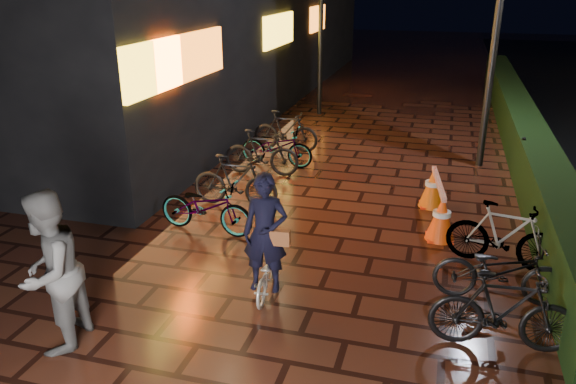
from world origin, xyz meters
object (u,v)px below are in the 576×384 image
(cyclist, at_px, (267,251))
(cart_assembly, at_px, (535,160))
(bystander_person, at_px, (50,272))
(traffic_barrier, at_px, (437,201))

(cyclist, bearing_deg, cart_assembly, 54.55)
(bystander_person, bearing_deg, cyclist, 124.59)
(traffic_barrier, distance_m, cart_assembly, 3.12)
(traffic_barrier, bearing_deg, cyclist, -124.21)
(cyclist, xyz_separation_m, traffic_barrier, (2.12, 3.12, -0.27))
(bystander_person, height_order, cart_assembly, bystander_person)
(bystander_person, distance_m, traffic_barrier, 6.40)
(cart_assembly, bearing_deg, cyclist, -125.45)
(traffic_barrier, bearing_deg, cart_assembly, 53.05)
(bystander_person, distance_m, cart_assembly, 9.49)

